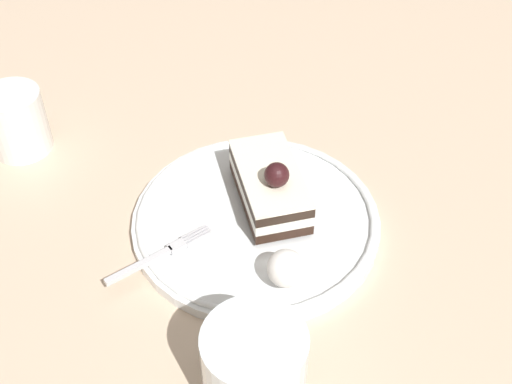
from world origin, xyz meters
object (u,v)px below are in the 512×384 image
fork (163,254)px  drink_glass_near (17,124)px  dessert_plate (256,220)px  drink_glass_far (254,375)px  cake_slice (271,185)px  whipped_cream_dollop (286,268)px

fork → drink_glass_near: (0.24, 0.01, 0.01)m
dessert_plate → drink_glass_far: size_ratio=2.83×
cake_slice → drink_glass_near: (0.26, 0.13, -0.00)m
cake_slice → fork: 0.12m
drink_glass_near → dessert_plate: bearing=-157.2°
drink_glass_far → whipped_cream_dollop: bearing=-56.9°
drink_glass_far → fork: bearing=-10.5°
whipped_cream_dollop → fork: size_ratio=0.32×
dessert_plate → fork: bearing=79.2°
dessert_plate → whipped_cream_dollop: (-0.08, 0.04, 0.03)m
dessert_plate → drink_glass_near: 0.29m
fork → drink_glass_far: bearing=169.5°
fork → drink_glass_far: size_ratio=1.28×
drink_glass_near → drink_glass_far: bearing=177.6°
dessert_plate → drink_glass_far: bearing=137.3°
cake_slice → drink_glass_near: 0.29m
dessert_plate → fork: (0.02, 0.10, 0.01)m
whipped_cream_dollop → drink_glass_near: bearing=12.3°
whipped_cream_dollop → fork: (0.10, 0.06, -0.01)m
cake_slice → drink_glass_near: cake_slice is taller
dessert_plate → cake_slice: 0.04m
dessert_plate → whipped_cream_dollop: bearing=155.3°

